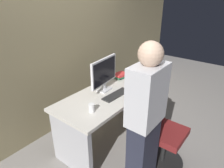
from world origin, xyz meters
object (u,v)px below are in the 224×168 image
Objects in this scene: monitor at (104,73)px; cell_phone at (136,84)px; person_at_desk at (145,122)px; book_stack at (121,75)px; mouse at (131,86)px; cup_near_keyboard at (92,108)px; office_chair at (161,133)px; keyboard at (116,95)px; desk at (109,108)px.

cell_phone is (0.44, -0.25, -0.25)m from monitor.
person_at_desk reaches higher than book_stack.
mouse is 0.81m from cup_near_keyboard.
office_chair reaches higher than keyboard.
cup_near_keyboard reaches higher than book_stack.
person_at_desk reaches higher than office_chair.
book_stack is (0.51, 0.30, 0.03)m from keyboard.
keyboard is 0.32m from mouse.
book_stack is (0.48, 0.07, -0.21)m from monitor.
desk is 3.61× the size of keyboard.
office_chair reaches higher than mouse.
cell_phone is at bearing -16.24° from desk.
desk is 6.33× the size of book_stack.
desk is at bearing 94.40° from office_chair.
keyboard is 2.99× the size of cell_phone.
person_at_desk is at bearing -154.32° from cell_phone.
person_at_desk is 0.96m from mouse.
monitor is 3.75× the size of cell_phone.
monitor is 5.35× the size of cup_near_keyboard.
office_chair is 0.77m from mouse.
monitor is 1.26× the size of keyboard.
cell_phone is (-0.04, -0.32, -0.04)m from book_stack.
office_chair is 2.19× the size of keyboard.
mouse reaches higher than cell_phone.
cup_near_keyboard is (-0.47, -0.13, 0.28)m from desk.
cup_near_keyboard is (-0.48, -0.02, 0.04)m from keyboard.
desk is 0.26m from keyboard.
keyboard is 4.26× the size of cup_near_keyboard.
desk is 2.87× the size of monitor.
monitor is at bearing 140.85° from mouse.
keyboard is at bearing -96.47° from monitor.
cup_near_keyboard is at bearing -164.84° from desk.
mouse is 0.41× the size of book_stack.
desk is 15.51× the size of mouse.
mouse reaches higher than desk.
cup_near_keyboard is at bearing 169.16° from cell_phone.
office_chair is 1.74× the size of monitor.
person_at_desk is (-0.45, 0.00, 0.41)m from office_chair.
person_at_desk is 11.38× the size of cell_phone.
monitor reaches higher than office_chair.
office_chair is 0.91m from cup_near_keyboard.
person_at_desk reaches higher than monitor.
monitor is (0.03, 0.11, 0.48)m from desk.
keyboard is at bearing 176.60° from mouse.
monitor reaches higher than keyboard.
person_at_desk reaches higher than cell_phone.
mouse is (0.30, -0.24, -0.24)m from monitor.
desk is at bearing -160.43° from book_stack.
cup_near_keyboard is (-0.81, 0.00, 0.03)m from mouse.
book_stack is (0.90, 0.95, -0.04)m from person_at_desk.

